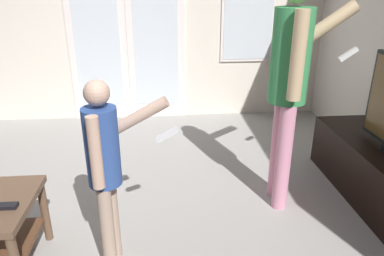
% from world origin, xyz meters
% --- Properties ---
extents(ground_plane, '(5.22, 4.65, 0.02)m').
position_xyz_m(ground_plane, '(0.00, 0.00, -0.01)').
color(ground_plane, '#9E9B97').
extents(wall_back_with_doors, '(5.22, 0.09, 2.66)m').
position_xyz_m(wall_back_with_doors, '(0.06, 2.29, 1.29)').
color(wall_back_with_doors, silver).
rests_on(wall_back_with_doors, ground_plane).
extents(person_adult, '(0.66, 0.44, 1.64)m').
position_xyz_m(person_adult, '(1.48, 0.27, 0.99)').
color(person_adult, pink).
rests_on(person_adult, ground_plane).
extents(person_child, '(0.51, 0.31, 1.14)m').
position_xyz_m(person_child, '(0.30, -0.31, 0.68)').
color(person_child, tan).
rests_on(person_child, ground_plane).
extents(tv_remote_black, '(0.17, 0.05, 0.02)m').
position_xyz_m(tv_remote_black, '(-0.27, -0.36, 0.47)').
color(tv_remote_black, black).
rests_on(tv_remote_black, coffee_table).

